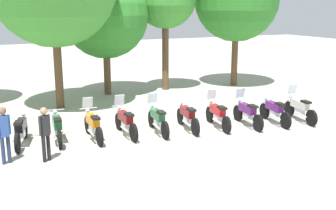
{
  "coord_description": "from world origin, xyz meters",
  "views": [
    {
      "loc": [
        -6.42,
        -13.13,
        4.5
      ],
      "look_at": [
        0.0,
        0.5,
        0.9
      ],
      "focal_mm": 44.45,
      "sensor_mm": 36.0,
      "label": 1
    }
  ],
  "objects_px": {
    "motorcycle_3": "(125,121)",
    "motorcycle_5": "(187,116)",
    "tree_2": "(105,15)",
    "motorcycle_9": "(300,108)",
    "person_1": "(45,130)",
    "motorcycle_6": "(217,114)",
    "motorcycle_0": "(21,130)",
    "motorcycle_1": "(57,127)",
    "motorcycle_2": "(93,125)",
    "person_0": "(4,131)",
    "motorcycle_7": "(247,113)",
    "motorcycle_4": "(158,119)",
    "motorcycle_8": "(274,111)"
  },
  "relations": [
    {
      "from": "motorcycle_0",
      "to": "tree_2",
      "type": "xyz_separation_m",
      "value": [
        5.03,
        6.62,
        3.54
      ]
    },
    {
      "from": "motorcycle_1",
      "to": "motorcycle_7",
      "type": "height_order",
      "value": "motorcycle_7"
    },
    {
      "from": "motorcycle_3",
      "to": "motorcycle_5",
      "type": "relative_size",
      "value": 1.0
    },
    {
      "from": "motorcycle_0",
      "to": "person_0",
      "type": "relative_size",
      "value": 1.26
    },
    {
      "from": "motorcycle_3",
      "to": "person_1",
      "type": "relative_size",
      "value": 1.33
    },
    {
      "from": "motorcycle_2",
      "to": "motorcycle_7",
      "type": "xyz_separation_m",
      "value": [
        5.8,
        -0.91,
        0.0
      ]
    },
    {
      "from": "motorcycle_4",
      "to": "motorcycle_2",
      "type": "bearing_deg",
      "value": 88.51
    },
    {
      "from": "motorcycle_4",
      "to": "motorcycle_5",
      "type": "bearing_deg",
      "value": -90.0
    },
    {
      "from": "motorcycle_1",
      "to": "motorcycle_7",
      "type": "relative_size",
      "value": 1.0
    },
    {
      "from": "motorcycle_2",
      "to": "person_1",
      "type": "xyz_separation_m",
      "value": [
        -1.82,
        -1.49,
        0.44
      ]
    },
    {
      "from": "motorcycle_9",
      "to": "tree_2",
      "type": "relative_size",
      "value": 0.35
    },
    {
      "from": "motorcycle_8",
      "to": "motorcycle_4",
      "type": "bearing_deg",
      "value": 87.97
    },
    {
      "from": "motorcycle_5",
      "to": "motorcycle_7",
      "type": "distance_m",
      "value": 2.38
    },
    {
      "from": "motorcycle_9",
      "to": "motorcycle_1",
      "type": "bearing_deg",
      "value": 89.92
    },
    {
      "from": "motorcycle_0",
      "to": "motorcycle_6",
      "type": "relative_size",
      "value": 0.98
    },
    {
      "from": "person_1",
      "to": "motorcycle_5",
      "type": "bearing_deg",
      "value": 71.58
    },
    {
      "from": "motorcycle_3",
      "to": "motorcycle_5",
      "type": "bearing_deg",
      "value": -97.52
    },
    {
      "from": "motorcycle_0",
      "to": "motorcycle_5",
      "type": "distance_m",
      "value": 5.85
    },
    {
      "from": "motorcycle_1",
      "to": "motorcycle_9",
      "type": "xyz_separation_m",
      "value": [
        9.28,
        -1.48,
        0.01
      ]
    },
    {
      "from": "motorcycle_3",
      "to": "motorcycle_6",
      "type": "distance_m",
      "value": 3.53
    },
    {
      "from": "motorcycle_2",
      "to": "person_0",
      "type": "xyz_separation_m",
      "value": [
        -2.91,
        -1.18,
        0.48
      ]
    },
    {
      "from": "motorcycle_5",
      "to": "motorcycle_8",
      "type": "xyz_separation_m",
      "value": [
        3.48,
        -0.7,
        0.0
      ]
    },
    {
      "from": "tree_2",
      "to": "motorcycle_5",
      "type": "bearing_deg",
      "value": -84.1
    },
    {
      "from": "person_1",
      "to": "tree_2",
      "type": "bearing_deg",
      "value": 121.91
    },
    {
      "from": "motorcycle_1",
      "to": "motorcycle_4",
      "type": "xyz_separation_m",
      "value": [
        3.48,
        -0.55,
        0.01
      ]
    },
    {
      "from": "motorcycle_3",
      "to": "motorcycle_1",
      "type": "bearing_deg",
      "value": 81.42
    },
    {
      "from": "motorcycle_0",
      "to": "motorcycle_2",
      "type": "distance_m",
      "value": 2.35
    },
    {
      "from": "motorcycle_4",
      "to": "motorcycle_8",
      "type": "bearing_deg",
      "value": -94.44
    },
    {
      "from": "motorcycle_6",
      "to": "motorcycle_7",
      "type": "relative_size",
      "value": 1.0
    },
    {
      "from": "motorcycle_3",
      "to": "motorcycle_7",
      "type": "height_order",
      "value": "same"
    },
    {
      "from": "motorcycle_0",
      "to": "motorcycle_1",
      "type": "height_order",
      "value": "same"
    },
    {
      "from": "motorcycle_1",
      "to": "motorcycle_8",
      "type": "bearing_deg",
      "value": -93.61
    },
    {
      "from": "motorcycle_3",
      "to": "person_1",
      "type": "bearing_deg",
      "value": 115.34
    },
    {
      "from": "motorcycle_9",
      "to": "tree_2",
      "type": "bearing_deg",
      "value": 42.21
    },
    {
      "from": "motorcycle_6",
      "to": "motorcycle_8",
      "type": "bearing_deg",
      "value": -93.13
    },
    {
      "from": "motorcycle_1",
      "to": "motorcycle_5",
      "type": "relative_size",
      "value": 1.0
    },
    {
      "from": "motorcycle_7",
      "to": "motorcycle_9",
      "type": "xyz_separation_m",
      "value": [
        2.32,
        -0.31,
        0.0
      ]
    },
    {
      "from": "motorcycle_2",
      "to": "motorcycle_0",
      "type": "bearing_deg",
      "value": 80.06
    },
    {
      "from": "motorcycle_3",
      "to": "motorcycle_7",
      "type": "distance_m",
      "value": 4.72
    },
    {
      "from": "motorcycle_0",
      "to": "motorcycle_7",
      "type": "relative_size",
      "value": 0.98
    },
    {
      "from": "motorcycle_2",
      "to": "motorcycle_7",
      "type": "bearing_deg",
      "value": -98.4
    },
    {
      "from": "tree_2",
      "to": "motorcycle_6",
      "type": "bearing_deg",
      "value": -75.86
    },
    {
      "from": "motorcycle_1",
      "to": "motorcycle_2",
      "type": "distance_m",
      "value": 1.19
    },
    {
      "from": "motorcycle_8",
      "to": "person_1",
      "type": "relative_size",
      "value": 1.33
    },
    {
      "from": "motorcycle_1",
      "to": "motorcycle_9",
      "type": "bearing_deg",
      "value": -93.19
    },
    {
      "from": "person_0",
      "to": "motorcycle_3",
      "type": "bearing_deg",
      "value": 86.66
    },
    {
      "from": "motorcycle_0",
      "to": "motorcycle_6",
      "type": "height_order",
      "value": "motorcycle_6"
    },
    {
      "from": "motorcycle_5",
      "to": "person_0",
      "type": "bearing_deg",
      "value": 104.21
    },
    {
      "from": "motorcycle_6",
      "to": "motorcycle_4",
      "type": "bearing_deg",
      "value": 89.98
    },
    {
      "from": "motorcycle_4",
      "to": "motorcycle_9",
      "type": "bearing_deg",
      "value": -93.69
    }
  ]
}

